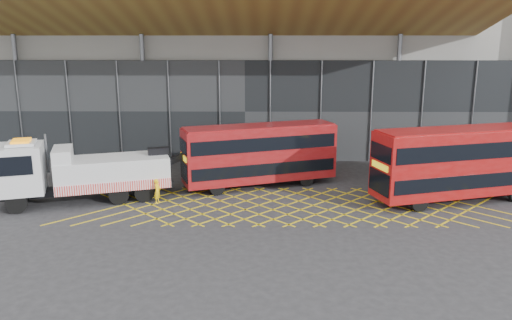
{
  "coord_description": "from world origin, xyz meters",
  "views": [
    {
      "loc": [
        3.37,
        -28.13,
        9.54
      ],
      "look_at": [
        3.0,
        1.5,
        2.4
      ],
      "focal_mm": 35.0,
      "sensor_mm": 36.0,
      "label": 1
    }
  ],
  "objects_px": {
    "bus_second": "(462,161)",
    "worker": "(157,191)",
    "bus_towed": "(260,153)",
    "recovery_truck": "(79,172)"
  },
  "relations": [
    {
      "from": "bus_second",
      "to": "worker",
      "type": "relative_size",
      "value": 7.59
    },
    {
      "from": "bus_second",
      "to": "worker",
      "type": "height_order",
      "value": "bus_second"
    },
    {
      "from": "bus_second",
      "to": "worker",
      "type": "distance_m",
      "value": 18.37
    },
    {
      "from": "recovery_truck",
      "to": "bus_towed",
      "type": "bearing_deg",
      "value": 0.02
    },
    {
      "from": "recovery_truck",
      "to": "worker",
      "type": "bearing_deg",
      "value": -19.77
    },
    {
      "from": "bus_towed",
      "to": "bus_second",
      "type": "relative_size",
      "value": 0.92
    },
    {
      "from": "recovery_truck",
      "to": "bus_second",
      "type": "xyz_separation_m",
      "value": [
        22.97,
        0.53,
        0.6
      ]
    },
    {
      "from": "bus_towed",
      "to": "bus_second",
      "type": "xyz_separation_m",
      "value": [
        12.18,
        -2.95,
        0.19
      ]
    },
    {
      "from": "bus_towed",
      "to": "bus_second",
      "type": "distance_m",
      "value": 12.53
    },
    {
      "from": "bus_towed",
      "to": "bus_second",
      "type": "bearing_deg",
      "value": -33.36
    }
  ]
}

